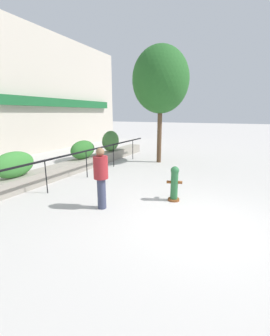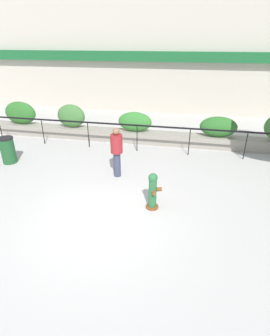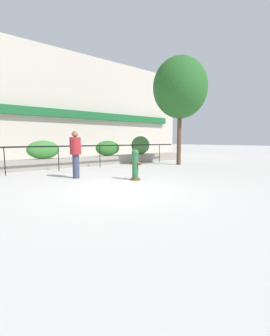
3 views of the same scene
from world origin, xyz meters
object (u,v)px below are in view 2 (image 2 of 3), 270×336
trash_bin (8,150)px  hedge_bush_0 (20,113)px  hedge_bush_1 (71,116)px  hedge_bush_3 (218,127)px  pedestrian (117,149)px  fire_hydrant (153,191)px  hedge_bush_2 (135,122)px

trash_bin → hedge_bush_0: bearing=114.4°
hedge_bush_1 → trash_bin: size_ratio=1.33×
hedge_bush_3 → pedestrian: (-3.53, -3.46, 0.05)m
hedge_bush_1 → fire_hydrant: size_ratio=1.24×
hedge_bush_0 → hedge_bush_1: size_ratio=1.19×
hedge_bush_1 → hedge_bush_3: (6.68, 0.00, -0.10)m
hedge_bush_2 → hedge_bush_0: bearing=180.0°
fire_hydrant → hedge_bush_2: bearing=106.9°
hedge_bush_2 → hedge_bush_3: bearing=0.0°
hedge_bush_0 → hedge_bush_2: bearing=0.0°
hedge_bush_1 → trash_bin: bearing=-110.3°
hedge_bush_1 → pedestrian: bearing=-47.6°
hedge_bush_0 → trash_bin: bearing=-65.6°
hedge_bush_1 → hedge_bush_3: 6.68m
fire_hydrant → trash_bin: fire_hydrant is taller
hedge_bush_2 → trash_bin: bearing=-142.8°
hedge_bush_3 → trash_bin: 8.51m
hedge_bush_0 → hedge_bush_1: hedge_bush_0 is taller
fire_hydrant → pedestrian: (-1.46, 1.66, 0.44)m
hedge_bush_3 → fire_hydrant: size_ratio=1.44×
hedge_bush_1 → hedge_bush_2: (3.05, 0.00, -0.10)m
hedge_bush_3 → trash_bin: (-7.87, -3.22, -0.43)m
hedge_bush_2 → fire_hydrant: (1.56, -5.11, -0.39)m
fire_hydrant → trash_bin: size_ratio=1.07×
pedestrian → hedge_bush_3: bearing=44.4°
hedge_bush_1 → pedestrian: size_ratio=0.78×
hedge_bush_1 → pedestrian: pedestrian is taller
hedge_bush_0 → pedestrian: (5.80, -3.46, -0.06)m
hedge_bush_2 → trash_bin: (-4.24, -3.22, -0.43)m
hedge_bush_2 → trash_bin: 5.35m
pedestrian → trash_bin: bearing=176.9°
pedestrian → trash_bin: (-4.34, 0.23, -0.48)m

